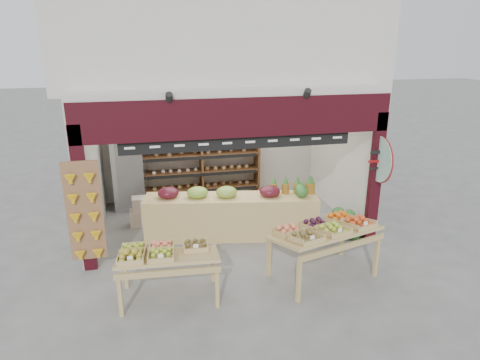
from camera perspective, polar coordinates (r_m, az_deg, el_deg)
name	(u,v)px	position (r m, az deg, el deg)	size (l,w,h in m)	color
ground	(229,230)	(9.35, -1.47, -6.68)	(60.00, 60.00, 0.00)	#62615D
shop_structure	(214,40)	(10.05, -3.51, 18.15)	(6.36, 5.12, 5.40)	beige
banana_board	(85,214)	(7.78, -20.00, -4.29)	(0.60, 0.15, 1.80)	brown
gift_sign	(380,159)	(8.67, 18.12, 2.66)	(0.04, 0.93, 0.92)	#A2CCB9
back_shelving	(201,158)	(10.74, -5.20, 2.89)	(2.93, 0.48, 1.82)	brown
refrigerator	(130,171)	(10.58, -14.41, 1.19)	(0.73, 0.73, 1.87)	#B7BABF
cardboard_stack	(151,214)	(9.77, -11.77, -4.41)	(0.97, 0.70, 0.66)	beige
mid_counter	(231,215)	(8.89, -1.20, -4.63)	(3.61, 1.29, 1.11)	tan
display_table_left	(161,254)	(6.87, -10.48, -9.68)	(1.62, 0.97, 1.00)	tan
display_table_right	(325,230)	(7.43, 11.21, -6.56)	(1.97, 1.43, 1.11)	tan
watermelon_pile	(347,225)	(9.36, 14.11, -5.89)	(0.76, 0.73, 0.55)	#1B521E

